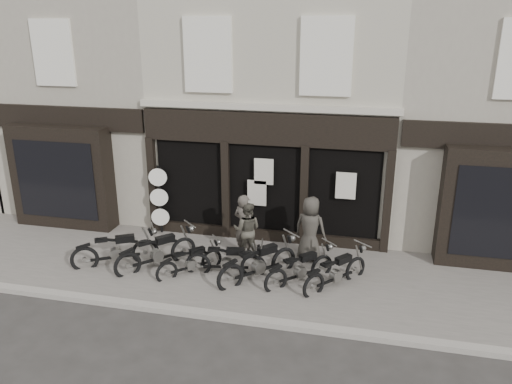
% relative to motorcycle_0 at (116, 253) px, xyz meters
% --- Properties ---
extents(ground_plane, '(90.00, 90.00, 0.00)m').
position_rel_motorcycle_0_xyz_m(ground_plane, '(3.49, -0.47, -0.44)').
color(ground_plane, '#2D2B28').
rests_on(ground_plane, ground).
extents(pavement, '(30.00, 4.20, 0.12)m').
position_rel_motorcycle_0_xyz_m(pavement, '(3.49, 0.43, -0.38)').
color(pavement, '#605A55').
rests_on(pavement, ground_plane).
extents(kerb, '(30.00, 0.25, 0.13)m').
position_rel_motorcycle_0_xyz_m(kerb, '(3.49, -1.72, -0.37)').
color(kerb, gray).
rests_on(kerb, ground_plane).
extents(central_building, '(7.30, 6.22, 8.34)m').
position_rel_motorcycle_0_xyz_m(central_building, '(3.49, 5.48, 3.65)').
color(central_building, '#A9A391').
rests_on(central_building, ground).
extents(neighbour_left, '(5.60, 6.73, 8.34)m').
position_rel_motorcycle_0_xyz_m(neighbour_left, '(-2.86, 5.42, 3.60)').
color(neighbour_left, gray).
rests_on(neighbour_left, ground).
extents(neighbour_right, '(5.60, 6.73, 8.34)m').
position_rel_motorcycle_0_xyz_m(neighbour_right, '(9.84, 5.42, 3.60)').
color(neighbour_right, gray).
rests_on(neighbour_right, ground).
extents(motorcycle_0, '(2.07, 1.41, 1.10)m').
position_rel_motorcycle_0_xyz_m(motorcycle_0, '(0.00, 0.00, 0.00)').
color(motorcycle_0, black).
rests_on(motorcycle_0, ground).
extents(motorcycle_1, '(1.74, 1.89, 1.11)m').
position_rel_motorcycle_0_xyz_m(motorcycle_1, '(1.11, 0.13, 0.01)').
color(motorcycle_1, black).
rests_on(motorcycle_1, ground).
extents(motorcycle_2, '(1.44, 1.50, 0.90)m').
position_rel_motorcycle_0_xyz_m(motorcycle_2, '(2.08, -0.01, -0.08)').
color(motorcycle_2, black).
rests_on(motorcycle_2, ground).
extents(motorcycle_3, '(2.08, 0.65, 1.00)m').
position_rel_motorcycle_0_xyz_m(motorcycle_3, '(3.00, 0.16, -0.04)').
color(motorcycle_3, black).
rests_on(motorcycle_3, ground).
extents(motorcycle_4, '(1.80, 1.91, 1.13)m').
position_rel_motorcycle_0_xyz_m(motorcycle_4, '(3.86, 0.08, 0.01)').
color(motorcycle_4, black).
rests_on(motorcycle_4, ground).
extents(motorcycle_5, '(1.63, 1.63, 0.99)m').
position_rel_motorcycle_0_xyz_m(motorcycle_5, '(4.90, 0.15, -0.04)').
color(motorcycle_5, black).
rests_on(motorcycle_5, ground).
extents(motorcycle_6, '(1.54, 1.74, 1.00)m').
position_rel_motorcycle_0_xyz_m(motorcycle_6, '(5.78, 0.17, -0.04)').
color(motorcycle_6, black).
rests_on(motorcycle_6, ground).
extents(man_left, '(0.76, 0.65, 1.78)m').
position_rel_motorcycle_0_xyz_m(man_left, '(3.19, 1.25, 0.57)').
color(man_left, '#47413A').
rests_on(man_left, pavement).
extents(man_centre, '(0.80, 0.64, 1.57)m').
position_rel_motorcycle_0_xyz_m(man_centre, '(3.27, 1.23, 0.47)').
color(man_centre, '#444137').
rests_on(man_centre, pavement).
extents(man_right, '(0.98, 0.76, 1.79)m').
position_rel_motorcycle_0_xyz_m(man_right, '(4.97, 1.43, 0.58)').
color(man_right, '#36332D').
rests_on(man_right, pavement).
extents(advert_sign_post, '(0.54, 0.35, 2.24)m').
position_rel_motorcycle_0_xyz_m(advert_sign_post, '(0.31, 2.24, 0.65)').
color(advert_sign_post, black).
rests_on(advert_sign_post, ground).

